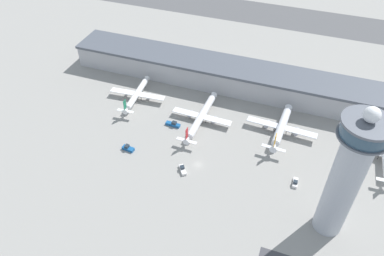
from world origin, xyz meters
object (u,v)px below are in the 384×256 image
service_truck_fuel (128,148)px  service_truck_water (183,170)px  airplane_gate_charlie (281,127)px  airplane_gate_bravo (201,117)px  control_tower (347,174)px  service_truck_baggage (173,124)px  service_truck_catering (295,183)px  airplane_gate_alpha (137,94)px

service_truck_fuel → service_truck_water: (31.73, -4.01, -0.16)m
airplane_gate_charlie → service_truck_water: 59.12m
airplane_gate_charlie → service_truck_water: bearing=-133.0°
airplane_gate_bravo → airplane_gate_charlie: size_ratio=1.16×
control_tower → service_truck_baggage: (-85.73, 37.39, -31.49)m
service_truck_fuel → service_truck_baggage: bearing=59.6°
service_truck_baggage → airplane_gate_bravo: bearing=31.3°
control_tower → airplane_gate_bravo: (-72.14, 45.66, -28.69)m
airplane_gate_charlie → service_truck_fuel: size_ratio=5.71×
service_truck_baggage → service_truck_water: size_ratio=1.23×
airplane_gate_bravo → service_truck_water: 37.95m
service_truck_catering → service_truck_baggage: size_ratio=0.72×
service_truck_baggage → control_tower: bearing=-23.6°
airplane_gate_alpha → service_truck_water: 63.74m
airplane_gate_charlie → airplane_gate_alpha: bearing=179.4°
airplane_gate_alpha → airplane_gate_charlie: 86.21m
service_truck_water → service_truck_baggage: bearing=119.8°
service_truck_baggage → service_truck_fuel: bearing=-120.4°
service_truck_catering → service_truck_water: 53.99m
service_truck_baggage → service_truck_water: (16.84, -29.42, -0.20)m
airplane_gate_bravo → service_truck_water: size_ratio=6.55×
airplane_gate_alpha → service_truck_catering: size_ratio=5.94×
control_tower → airplane_gate_charlie: size_ratio=1.68×
control_tower → service_truck_baggage: control_tower is taller
service_truck_catering → service_truck_water: bearing=-169.0°
service_truck_fuel → airplane_gate_charlie: bearing=28.5°
service_truck_catering → service_truck_fuel: size_ratio=0.90×
airplane_gate_alpha → service_truck_fuel: 42.61m
control_tower → service_truck_catering: bearing=131.1°
airplane_gate_alpha → airplane_gate_charlie: airplane_gate_charlie is taller
airplane_gate_charlie → service_truck_fuel: bearing=-151.5°
airplane_gate_charlie → service_truck_baggage: (-57.09, -13.72, -3.54)m
service_truck_water → control_tower: bearing=-6.6°
control_tower → service_truck_water: 76.25m
airplane_gate_alpha → service_truck_water: bearing=-43.8°
service_truck_catering → control_tower: bearing=-48.9°
service_truck_catering → service_truck_fuel: 84.96m
airplane_gate_alpha → service_truck_water: size_ratio=5.30×
service_truck_catering → service_truck_water: service_truck_catering is taller
airplane_gate_charlie → service_truck_catering: bearing=-68.8°
airplane_gate_bravo → service_truck_baggage: (-13.58, -8.27, -2.80)m
airplane_gate_charlie → service_truck_fuel: airplane_gate_charlie is taller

